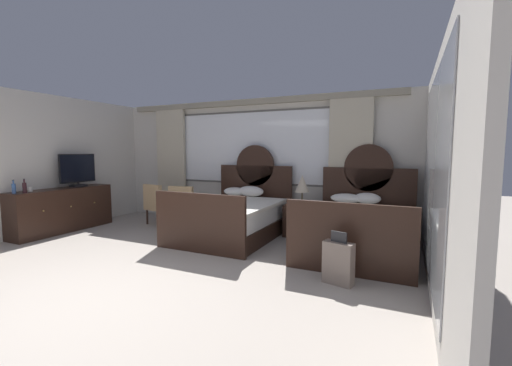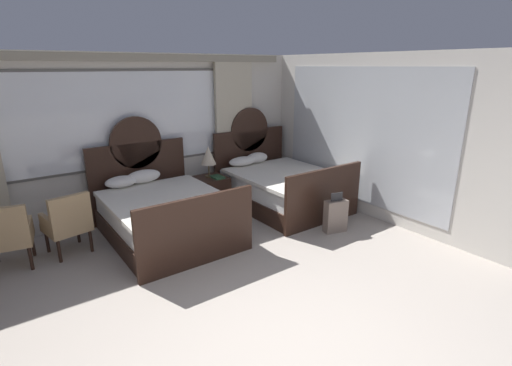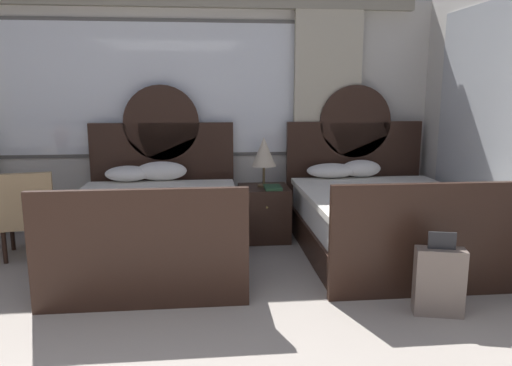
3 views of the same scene
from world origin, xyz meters
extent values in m
cube|color=beige|center=(0.00, 4.29, 1.35)|extent=(6.70, 0.07, 2.70)
cube|color=#5B5954|center=(0.00, 4.25, 1.67)|extent=(3.79, 0.02, 1.57)
cube|color=white|center=(0.00, 4.24, 1.67)|extent=(3.71, 0.02, 1.49)
cube|color=#C1B79E|center=(2.09, 4.16, 1.30)|extent=(0.79, 0.08, 2.60)
cube|color=gray|center=(0.00, 4.16, 2.62)|extent=(6.16, 0.10, 0.12)
cube|color=black|center=(0.15, 3.07, 0.15)|extent=(1.56, 2.02, 0.30)
cube|color=white|center=(0.15, 3.07, 0.45)|extent=(1.50, 1.92, 0.30)
cube|color=silver|center=(0.15, 2.99, 0.63)|extent=(1.60, 1.82, 0.06)
cube|color=black|center=(0.15, 4.11, 0.65)|extent=(1.64, 0.06, 1.29)
cylinder|color=black|center=(0.15, 4.11, 1.29)|extent=(0.86, 0.06, 0.86)
cube|color=black|center=(0.15, 2.02, 0.47)|extent=(1.64, 0.06, 0.94)
ellipsoid|color=white|center=(-0.21, 3.88, 0.75)|extent=(0.50, 0.34, 0.17)
ellipsoid|color=white|center=(0.16, 3.89, 0.77)|extent=(0.56, 0.26, 0.22)
cube|color=black|center=(2.43, 3.07, 0.15)|extent=(1.56, 2.02, 0.30)
cube|color=white|center=(2.43, 3.07, 0.45)|extent=(1.50, 1.92, 0.30)
cube|color=silver|center=(2.43, 2.99, 0.63)|extent=(1.60, 1.82, 0.06)
cube|color=black|center=(2.43, 4.11, 0.65)|extent=(1.64, 0.06, 1.29)
cylinder|color=black|center=(2.43, 4.11, 1.29)|extent=(0.86, 0.06, 0.86)
cube|color=black|center=(2.43, 2.02, 0.47)|extent=(1.64, 0.06, 0.94)
ellipsoid|color=white|center=(2.10, 3.88, 0.74)|extent=(0.58, 0.33, 0.17)
ellipsoid|color=white|center=(2.45, 3.89, 0.76)|extent=(0.46, 0.30, 0.20)
cube|color=black|center=(1.29, 3.72, 0.30)|extent=(0.55, 0.55, 0.60)
sphere|color=tan|center=(1.29, 3.43, 0.43)|extent=(0.02, 0.02, 0.02)
cylinder|color=brown|center=(1.29, 3.76, 0.61)|extent=(0.14, 0.14, 0.02)
cylinder|color=brown|center=(1.29, 3.76, 0.72)|extent=(0.03, 0.03, 0.21)
cone|color=beige|center=(1.29, 3.76, 0.99)|extent=(0.27, 0.27, 0.32)
cube|color=#285133|center=(1.38, 3.61, 0.61)|extent=(0.18, 0.26, 0.03)
cube|color=tan|center=(-1.14, 3.42, 0.37)|extent=(0.61, 0.61, 0.10)
cube|color=tan|center=(-1.09, 3.21, 0.65)|extent=(0.53, 0.18, 0.46)
cube|color=tan|center=(-0.91, 3.47, 0.50)|extent=(0.15, 0.47, 0.16)
cube|color=tan|center=(-1.36, 3.38, 0.50)|extent=(0.15, 0.47, 0.16)
cylinder|color=black|center=(-0.97, 3.67, 0.16)|extent=(0.04, 0.04, 0.32)
cylinder|color=black|center=(-1.38, 3.59, 0.16)|extent=(0.04, 0.04, 0.32)
cylinder|color=black|center=(-0.89, 3.26, 0.16)|extent=(0.04, 0.04, 0.32)
cylinder|color=black|center=(-1.30, 3.17, 0.16)|extent=(0.04, 0.04, 0.32)
cube|color=#75665B|center=(2.37, 1.71, 0.26)|extent=(0.39, 0.24, 0.51)
cube|color=#232326|center=(2.37, 1.71, 0.58)|extent=(0.20, 0.07, 0.13)
cylinder|color=black|center=(2.23, 1.75, 0.03)|extent=(0.05, 0.03, 0.05)
cylinder|color=black|center=(2.51, 1.67, 0.03)|extent=(0.05, 0.03, 0.05)
camera|label=1|loc=(3.08, -2.17, 1.59)|focal=23.07mm
camera|label=2|loc=(-1.85, -1.97, 2.49)|focal=26.53mm
camera|label=3|loc=(0.66, -1.56, 1.67)|focal=34.16mm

